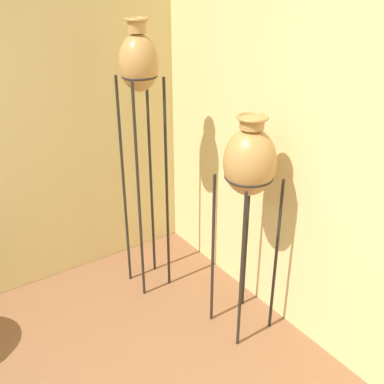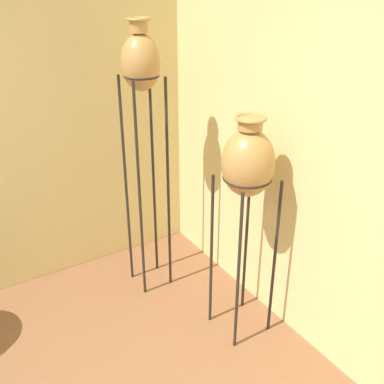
# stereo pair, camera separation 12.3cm
# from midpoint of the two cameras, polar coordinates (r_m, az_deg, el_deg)

# --- Properties ---
(vase_stand_tall) EXTENTS (0.25, 0.25, 1.95)m
(vase_stand_tall) POSITION_cam_midpoint_polar(r_m,az_deg,el_deg) (2.97, -7.92, 14.54)
(vase_stand_tall) COLOR #28231E
(vase_stand_tall) RESTS_ON ground_plane
(vase_stand_medium) EXTENTS (0.31, 0.31, 1.48)m
(vase_stand_medium) POSITION_cam_midpoint_polar(r_m,az_deg,el_deg) (2.63, 5.98, 3.40)
(vase_stand_medium) COLOR #28231E
(vase_stand_medium) RESTS_ON ground_plane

